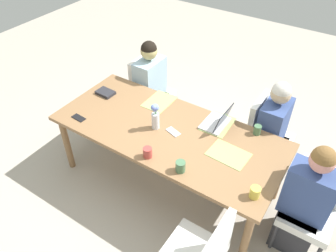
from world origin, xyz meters
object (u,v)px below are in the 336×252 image
person_near_left_far (270,136)px  laptop_near_left_far (217,121)px  chair_near_left_far (265,132)px  coffee_mug_centre_right (148,152)px  phone_black (79,118)px  coffee_mug_centre_left (257,130)px  person_head_left_left_near (304,205)px  chair_head_left_left_near (312,204)px  flower_vase (155,116)px  coffee_mug_near_left (255,192)px  chair_near_left_mid (149,88)px  chair_far_right_near (202,252)px  dining_table (168,135)px  book_red_cover (105,93)px  coffee_mug_near_right (180,166)px  person_near_left_mid (150,90)px  phone_silver (173,132)px

person_near_left_far → laptop_near_left_far: bearing=41.9°
chair_near_left_far → coffee_mug_centre_right: chair_near_left_far is taller
phone_black → coffee_mug_centre_left: bearing=29.3°
person_head_left_left_near → chair_head_left_left_near: bearing=-128.8°
person_head_left_left_near → phone_black: 2.30m
person_near_left_far → flower_vase: size_ratio=4.15×
chair_near_left_far → person_near_left_far: size_ratio=0.75×
coffee_mug_near_left → coffee_mug_centre_right: bearing=5.9°
chair_head_left_left_near → flower_vase: 1.62m
chair_near_left_mid → chair_far_right_near: same height
flower_vase → coffee_mug_centre_right: 0.42m
dining_table → coffee_mug_near_left: 1.07m
dining_table → person_head_left_left_near: person_head_left_left_near is taller
chair_near_left_far → book_red_cover: size_ratio=4.50×
chair_near_left_far → coffee_mug_near_right: size_ratio=8.71×
person_near_left_mid → chair_near_left_far: person_near_left_mid is taller
dining_table → coffee_mug_near_left: (-1.02, 0.31, 0.12)m
person_head_left_left_near → coffee_mug_near_right: person_head_left_left_near is taller
coffee_mug_near_right → phone_black: coffee_mug_near_right is taller
person_near_left_far → phone_black: person_near_left_far is taller
coffee_mug_centre_left → dining_table: bearing=29.7°
flower_vase → phone_silver: (-0.18, -0.04, -0.15)m
person_head_left_left_near → book_red_cover: bearing=-2.5°
chair_head_left_left_near → book_red_cover: (2.38, -0.03, 0.27)m
chair_far_right_near → coffee_mug_near_right: bearing=-42.7°
person_near_left_mid → chair_far_right_near: (-1.61, 1.57, -0.03)m
person_near_left_far → chair_far_right_near: 1.56m
flower_vase → coffee_mug_centre_right: size_ratio=2.89×
person_near_left_mid → coffee_mug_near_left: size_ratio=11.77×
flower_vase → phone_black: bearing=22.4°
dining_table → flower_vase: flower_vase is taller
chair_near_left_far → phone_black: chair_near_left_far is taller
phone_black → phone_silver: (-0.93, -0.35, 0.00)m
flower_vase → book_red_cover: (0.81, -0.18, -0.14)m
chair_near_left_mid → flower_vase: 1.18m
coffee_mug_centre_right → coffee_mug_centre_left: bearing=-130.1°
chair_near_left_far → chair_near_left_mid: bearing=-0.4°
chair_far_right_near → coffee_mug_centre_right: chair_far_right_near is taller
dining_table → chair_near_left_mid: bearing=-44.2°
coffee_mug_centre_left → book_red_cover: size_ratio=0.48×
person_near_left_mid → coffee_mug_centre_left: (-1.51, 0.32, 0.28)m
chair_near_left_mid → person_near_left_mid: 0.10m
book_red_cover → person_near_left_mid: bearing=-103.5°
phone_black → chair_near_left_mid: bearing=91.7°
person_near_left_mid → coffee_mug_centre_right: bearing=124.9°
coffee_mug_near_left → laptop_near_left_far: bearing=-44.5°
chair_near_left_far → phone_black: 2.00m
flower_vase → coffee_mug_near_right: 0.62m
chair_head_left_left_near → book_red_cover: chair_head_left_left_near is taller
phone_black → laptop_near_left_far: bearing=32.6°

